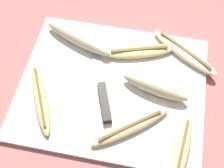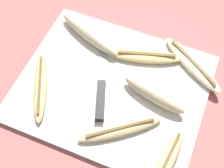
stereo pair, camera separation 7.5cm
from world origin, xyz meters
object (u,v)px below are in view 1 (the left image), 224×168
Objects in this scene: banana_ripe_center at (182,148)px; banana_pale_long at (78,38)px; banana_cream_curved at (155,87)px; banana_spotted_left at (41,98)px; banana_mellow_near at (130,127)px; knife at (103,96)px; banana_golden_short at (139,51)px; banana_bright_far at (184,52)px.

banana_pale_long is at bearing 139.98° from banana_ripe_center.
banana_spotted_left is (-0.26, -0.08, -0.01)m from banana_cream_curved.
banana_ripe_center is 0.92× the size of banana_mellow_near.
banana_mellow_near is at bearing -8.21° from banana_spotted_left.
banana_cream_curved is (0.22, -0.11, 0.00)m from banana_pale_long.
banana_ripe_center is at bearing -46.69° from knife.
banana_mellow_near is at bearing -51.11° from banana_pale_long.
banana_golden_short is 0.94× the size of banana_pale_long.
banana_bright_far is 0.25m from banana_mellow_near.
knife is 0.15m from banana_spotted_left.
banana_cream_curved reaches higher than banana_golden_short.
banana_golden_short is 1.13× the size of banana_cream_curved.
banana_cream_curved is 1.03× the size of banana_ripe_center.
banana_bright_far reaches higher than knife.
banana_pale_long is at bearing 76.46° from banana_spotted_left.
banana_bright_far is at bearing 2.97° from banana_pale_long.
banana_golden_short is at bearing 118.25° from banana_ripe_center.
banana_spotted_left reaches higher than knife.
banana_pale_long is (-0.10, 0.15, 0.01)m from knife.
banana_golden_short is at bearing 93.24° from banana_mellow_near.
banana_cream_curved reaches higher than banana_bright_far.
banana_bright_far is at bearing 63.55° from banana_cream_curved.
banana_pale_long reaches higher than knife.
banana_mellow_near is (-0.04, -0.11, -0.01)m from banana_cream_curved.
banana_cream_curved is (0.12, 0.04, 0.01)m from knife.
knife is 0.10m from banana_mellow_near.
banana_pale_long is at bearing 153.27° from banana_cream_curved.
banana_cream_curved reaches higher than banana_spotted_left.
banana_spotted_left is at bearing -148.26° from banana_bright_far.
knife is at bearing -56.50° from banana_pale_long.
banana_pale_long is 0.19m from banana_spotted_left.
banana_ripe_center is at bearing -61.75° from banana_golden_short.
banana_bright_far is (0.28, 0.01, -0.01)m from banana_pale_long.
banana_ripe_center is 0.12m from banana_mellow_near.
banana_cream_curved reaches higher than knife.
banana_bright_far reaches higher than banana_spotted_left.
banana_pale_long is 1.20× the size of banana_cream_curved.
banana_golden_short is at bearing 117.33° from banana_cream_curved.
banana_pale_long is 0.28m from banana_bright_far.
knife is at bearing -113.86° from banana_golden_short.
banana_mellow_near is at bearing -111.18° from banana_cream_curved.
banana_spotted_left is 0.34m from banana_ripe_center.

